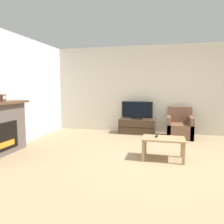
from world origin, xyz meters
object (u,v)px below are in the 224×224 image
armchair (180,128)px  coffee_table (163,141)px  tv (137,111)px  mantel_clock (3,98)px  tv_stand (137,126)px  remote (156,136)px

armchair → coffee_table: armchair is taller
tv → armchair: size_ratio=1.10×
mantel_clock → coffee_table: (3.32, 0.39, -0.83)m
mantel_clock → armchair: (3.75, 2.47, -0.92)m
tv_stand → armchair: (1.25, -0.22, 0.06)m
tv_stand → armchair: armchair is taller
tv_stand → tv: bearing=-90.0°
tv_stand → coffee_table: (0.81, -2.30, 0.14)m
remote → tv: bearing=113.3°
armchair → remote: (-0.57, -2.02, 0.16)m
tv_stand → remote: (0.68, -2.24, 0.22)m
mantel_clock → tv: (2.50, 2.68, -0.50)m
mantel_clock → tv_stand: bearing=47.0°
tv → armchair: (1.25, -0.22, -0.42)m
tv → armchair: tv is taller
coffee_table → armchair: bearing=78.2°
tv_stand → mantel_clock: bearing=-133.0°
mantel_clock → remote: 3.30m
tv → remote: 2.35m
mantel_clock → coffee_table: size_ratio=0.18×
tv → coffee_table: (0.81, -2.29, -0.33)m
mantel_clock → tv: bearing=47.0°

